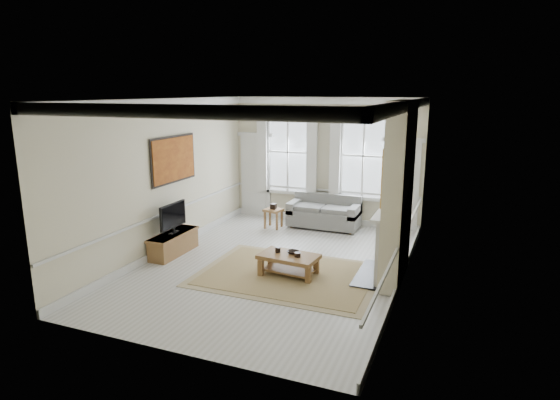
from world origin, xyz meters
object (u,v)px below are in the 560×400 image
at_px(sofa, 325,214).
at_px(coffee_table, 289,259).
at_px(tv_stand, 174,244).
at_px(side_table, 273,213).

height_order(sofa, coffee_table, sofa).
bearing_deg(coffee_table, tv_stand, -178.97).
xyz_separation_m(sofa, side_table, (-1.24, -0.58, 0.05)).
bearing_deg(sofa, coffee_table, -84.99).
relative_size(sofa, coffee_table, 1.54).
relative_size(sofa, tv_stand, 1.36).
xyz_separation_m(coffee_table, tv_stand, (-2.81, 0.21, -0.11)).
relative_size(side_table, coffee_table, 0.43).
bearing_deg(tv_stand, coffee_table, -4.24).
bearing_deg(side_table, sofa, 25.04).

